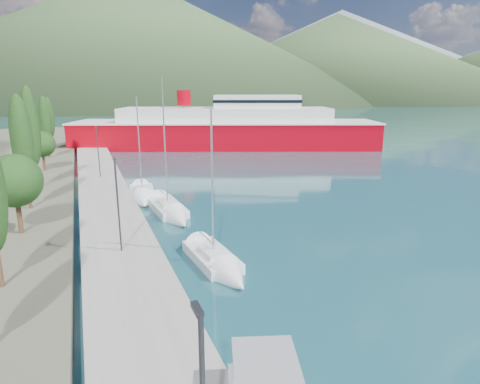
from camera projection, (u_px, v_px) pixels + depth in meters
name	position (u px, v px, depth m)	size (l,w,h in m)	color
ground	(116.00, 125.00, 126.42)	(1400.00, 1400.00, 0.00)	#1A4952
quay	(107.00, 203.00, 38.55)	(5.00, 88.00, 0.80)	gray
hills_far	(177.00, 44.00, 605.34)	(1480.00, 900.00, 180.00)	slate
hills_near	(195.00, 47.00, 376.40)	(1010.00, 520.00, 115.00)	#38512D
tree_row	(30.00, 145.00, 39.25)	(3.86, 62.79, 10.68)	#47301E
lamp_posts	(115.00, 195.00, 27.00)	(0.15, 43.62, 6.06)	#2D2D33
sailboat_near	(223.00, 268.00, 24.78)	(2.78, 7.64, 10.77)	silver
sailboat_mid	(173.00, 214.00, 35.46)	(2.95, 9.23, 13.10)	silver
sailboat_far	(143.00, 198.00, 40.66)	(3.20, 7.88, 11.29)	silver
ferry	(227.00, 129.00, 77.10)	(57.88, 32.06, 11.39)	#9F000D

